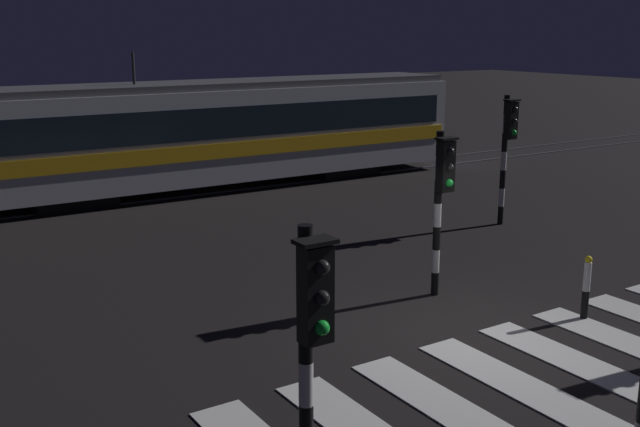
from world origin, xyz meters
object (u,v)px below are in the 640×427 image
(tram, at_px, (215,131))
(bollard_island_edge, at_px, (586,287))
(traffic_light_corner_near_left, at_px, (311,338))
(traffic_light_corner_far_right, at_px, (508,141))
(traffic_light_median_centre, at_px, (442,190))

(tram, distance_m, bollard_island_edge, 13.40)
(traffic_light_corner_near_left, distance_m, tram, 16.83)
(bollard_island_edge, bearing_deg, traffic_light_corner_far_right, 56.65)
(tram, height_order, bollard_island_edge, tram)
(traffic_light_corner_far_right, relative_size, traffic_light_corner_near_left, 1.05)
(bollard_island_edge, bearing_deg, traffic_light_corner_near_left, -161.23)
(traffic_light_median_centre, xyz_separation_m, tram, (0.70, 11.14, -0.24))
(tram, relative_size, bollard_island_edge, 14.71)
(traffic_light_median_centre, bearing_deg, bollard_island_edge, -58.73)
(traffic_light_corner_near_left, height_order, tram, tram)
(traffic_light_median_centre, height_order, traffic_light_corner_near_left, traffic_light_corner_near_left)
(traffic_light_corner_near_left, bearing_deg, tram, 68.40)
(traffic_light_corner_far_right, xyz_separation_m, tram, (-4.13, 8.01, -0.37))
(tram, xyz_separation_m, bollard_island_edge, (0.63, -13.33, -1.19))
(traffic_light_corner_near_left, height_order, bollard_island_edge, traffic_light_corner_near_left)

